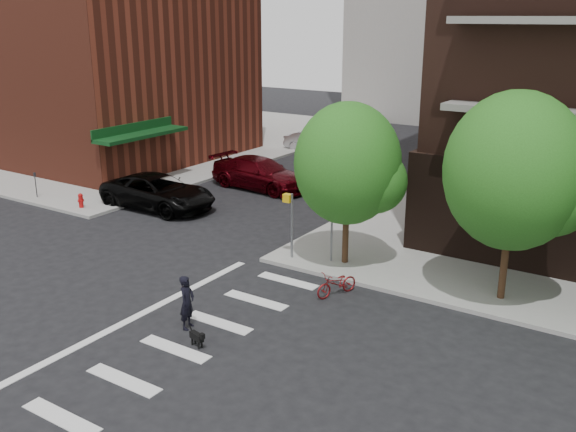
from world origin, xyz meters
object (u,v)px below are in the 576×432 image
parked_car_silver (315,142)px  scooter (337,284)px  fire_hydrant (81,200)px  dog_walker (187,302)px  parked_car_maroon (260,174)px  parked_car_black (158,192)px

parked_car_silver → scooter: (13.30, -20.64, -0.28)m
fire_hydrant → dog_walker: dog_walker is taller
parked_car_maroon → scooter: bearing=-129.3°
parked_car_silver → dog_walker: dog_walker is taller
parked_car_silver → parked_car_black: bearing=-177.1°
fire_hydrant → scooter: (15.60, -1.92, -0.11)m
fire_hydrant → dog_walker: bearing=-27.0°
parked_car_black → parked_car_silver: 16.34m
fire_hydrant → dog_walker: 14.49m
parked_car_silver → dog_walker: size_ratio=2.54×
parked_car_black → scooter: size_ratio=3.60×
dog_walker → fire_hydrant: bearing=48.2°
scooter → dog_walker: 5.39m
parked_car_maroon → parked_car_black: bearing=165.8°
fire_hydrant → parked_car_maroon: bearing=58.9°
parked_car_black → parked_car_silver: size_ratio=1.39×
parked_car_black → fire_hydrant: bearing=128.3°
fire_hydrant → scooter: scooter is taller
parked_car_maroon → scooter: size_ratio=3.53×
parked_car_black → scooter: bearing=-109.3°
parked_car_black → parked_car_silver: parked_car_black is taller
fire_hydrant → parked_car_silver: parked_car_silver is taller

